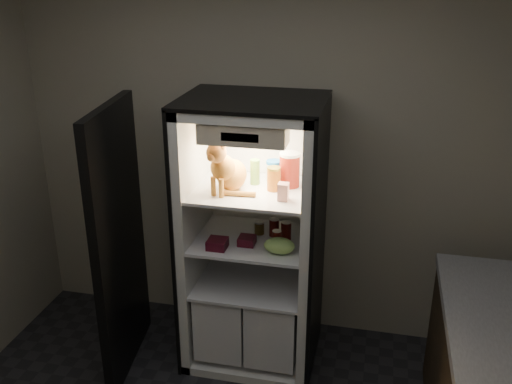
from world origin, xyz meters
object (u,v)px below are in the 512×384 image
at_px(berry_box_right, 247,241).
at_px(berry_box_left, 217,244).
at_px(tabby_cat, 227,170).
at_px(soda_can_c, 277,238).
at_px(refrigerator, 254,253).
at_px(grape_bag, 279,246).
at_px(cream_carton, 283,192).
at_px(condiment_jar, 259,227).
at_px(soda_can_b, 286,231).
at_px(soda_can_a, 274,227).
at_px(mayo_tub, 274,171).
at_px(pepper_jar, 290,170).
at_px(parmesan_shaker, 255,172).
at_px(salsa_jar, 274,179).

bearing_deg(berry_box_right, berry_box_left, -151.68).
bearing_deg(tabby_cat, soda_can_c, 18.24).
xyz_separation_m(refrigerator, grape_bag, (0.22, -0.23, 0.20)).
relative_size(cream_carton, condiment_jar, 1.20).
bearing_deg(condiment_jar, berry_box_right, -104.39).
height_order(soda_can_c, condiment_jar, soda_can_c).
xyz_separation_m(soda_can_b, berry_box_right, (-0.23, -0.13, -0.04)).
xyz_separation_m(soda_can_a, condiment_jar, (-0.10, 0.01, -0.02)).
relative_size(refrigerator, soda_can_a, 15.49).
xyz_separation_m(mayo_tub, soda_can_b, (0.12, -0.15, -0.36)).
bearing_deg(grape_bag, mayo_tub, 107.41).
distance_m(soda_can_a, berry_box_right, 0.22).
bearing_deg(mayo_tub, grape_bag, -72.59).
height_order(mayo_tub, soda_can_c, mayo_tub).
height_order(pepper_jar, cream_carton, pepper_jar).
bearing_deg(refrigerator, mayo_tub, 47.47).
bearing_deg(soda_can_a, soda_can_c, -72.92).
relative_size(refrigerator, condiment_jar, 20.75).
distance_m(refrigerator, cream_carton, 0.63).
xyz_separation_m(mayo_tub, cream_carton, (0.12, -0.31, -0.02)).
bearing_deg(grape_bag, pepper_jar, 87.80).
xyz_separation_m(soda_can_a, berry_box_left, (-0.32, -0.26, -0.03)).
height_order(parmesan_shaker, mayo_tub, parmesan_shaker).
height_order(refrigerator, condiment_jar, refrigerator).
distance_m(soda_can_c, grape_bag, 0.09).
bearing_deg(berry_box_right, condiment_jar, 75.61).
height_order(tabby_cat, parmesan_shaker, tabby_cat).
distance_m(tabby_cat, pepper_jar, 0.41).
distance_m(mayo_tub, berry_box_right, 0.50).
bearing_deg(soda_can_c, tabby_cat, 178.14).
relative_size(grape_bag, berry_box_left, 1.61).
xyz_separation_m(salsa_jar, soda_can_c, (0.04, -0.09, -0.37)).
height_order(parmesan_shaker, soda_can_b, parmesan_shaker).
xyz_separation_m(cream_carton, condiment_jar, (-0.20, 0.21, -0.36)).
bearing_deg(grape_bag, cream_carton, 64.09).
relative_size(condiment_jar, berry_box_right, 0.85).
bearing_deg(parmesan_shaker, soda_can_a, -10.76).
distance_m(parmesan_shaker, soda_can_c, 0.46).
distance_m(soda_can_b, berry_box_right, 0.27).
bearing_deg(pepper_jar, soda_can_b, -91.43).
distance_m(refrigerator, tabby_cat, 0.67).
bearing_deg(refrigerator, berry_box_left, -126.05).
height_order(tabby_cat, grape_bag, tabby_cat).
height_order(condiment_jar, berry_box_right, condiment_jar).
height_order(soda_can_b, berry_box_left, soda_can_b).
height_order(soda_can_c, berry_box_left, soda_can_c).
distance_m(condiment_jar, berry_box_left, 0.34).
bearing_deg(soda_can_b, salsa_jar, -168.39).
xyz_separation_m(parmesan_shaker, soda_can_a, (0.14, -0.03, -0.37)).
distance_m(parmesan_shaker, salsa_jar, 0.16).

